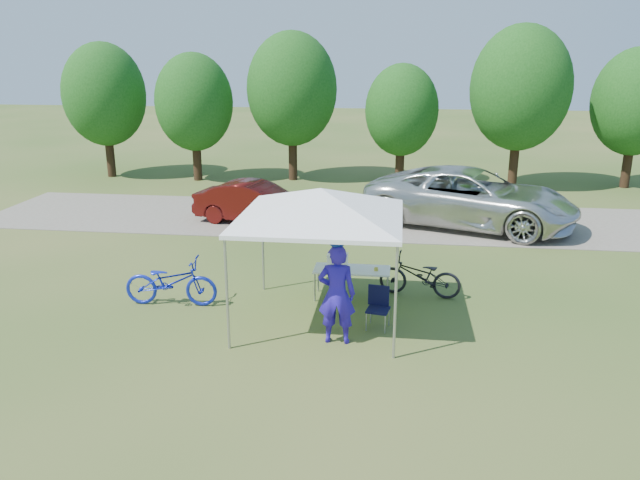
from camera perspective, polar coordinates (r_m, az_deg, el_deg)
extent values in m
plane|color=#2D5119|center=(12.81, 0.05, -7.26)|extent=(100.00, 100.00, 0.00)
cube|color=gray|center=(20.34, 2.90, 1.93)|extent=(24.00, 5.00, 0.02)
cylinder|color=#A5A5AA|center=(11.33, -8.50, -5.00)|extent=(0.05, 0.05, 2.10)
cylinder|color=#A5A5AA|center=(10.93, 6.91, -5.77)|extent=(0.05, 0.05, 2.10)
cylinder|color=#A5A5AA|center=(14.07, -5.25, -0.52)|extent=(0.05, 0.05, 2.10)
cylinder|color=#A5A5AA|center=(13.75, 7.06, -0.99)|extent=(0.05, 0.05, 2.10)
cube|color=white|center=(12.09, 0.05, 2.04)|extent=(3.15, 3.15, 0.08)
pyramid|color=white|center=(11.96, 0.05, 4.77)|extent=(4.53, 4.53, 0.55)
cylinder|color=#382314|center=(28.80, -18.63, 7.39)|extent=(0.36, 0.36, 1.89)
ellipsoid|color=#144711|center=(28.53, -19.12, 12.47)|extent=(3.46, 3.46, 4.32)
cylinder|color=#382314|center=(27.04, -11.16, 7.23)|extent=(0.36, 0.36, 1.75)
ellipsoid|color=#144711|center=(26.76, -11.46, 12.25)|extent=(3.20, 3.20, 4.00)
cylinder|color=#382314|center=(26.62, -2.50, 7.69)|extent=(0.36, 0.36, 2.03)
ellipsoid|color=#144711|center=(26.33, -2.57, 13.62)|extent=(3.71, 3.71, 4.64)
cylinder|color=#382314|center=(26.08, 7.30, 6.91)|extent=(0.36, 0.36, 1.61)
ellipsoid|color=#144711|center=(25.80, 7.48, 11.70)|extent=(2.94, 2.94, 3.68)
cylinder|color=#382314|center=(26.14, 17.29, 6.86)|extent=(0.36, 0.36, 2.10)
ellipsoid|color=#144711|center=(25.84, 17.85, 13.09)|extent=(3.84, 3.84, 4.80)
cylinder|color=#382314|center=(27.86, 26.26, 6.17)|extent=(0.36, 0.36, 1.82)
ellipsoid|color=#144711|center=(27.59, 26.93, 11.20)|extent=(3.33, 3.33, 4.16)
cube|color=white|center=(13.66, 2.94, -2.71)|extent=(1.66, 0.69, 0.04)
cylinder|color=#A5A5AA|center=(13.58, -0.48, -4.35)|extent=(0.04, 0.04, 0.64)
cylinder|color=#A5A5AA|center=(13.47, 6.15, -4.63)|extent=(0.04, 0.04, 0.64)
cylinder|color=#A5A5AA|center=(14.13, -0.16, -3.49)|extent=(0.04, 0.04, 0.64)
cylinder|color=#A5A5AA|center=(14.02, 6.21, -3.75)|extent=(0.04, 0.04, 0.64)
cube|color=black|center=(12.31, 5.32, -6.37)|extent=(0.49, 0.49, 0.04)
cube|color=black|center=(12.42, 5.38, -5.06)|extent=(0.42, 0.11, 0.42)
cylinder|color=#A5A5AA|center=(12.23, 4.38, -7.56)|extent=(0.02, 0.02, 0.37)
cylinder|color=#A5A5AA|center=(12.22, 6.14, -7.63)|extent=(0.02, 0.02, 0.37)
cylinder|color=#A5A5AA|center=(12.57, 4.47, -6.87)|extent=(0.02, 0.02, 0.37)
cylinder|color=#A5A5AA|center=(12.56, 6.18, -6.94)|extent=(0.02, 0.02, 0.37)
cube|color=white|center=(13.63, 1.61, -2.02)|extent=(0.43, 0.29, 0.29)
cube|color=white|center=(13.58, 1.61, -1.37)|extent=(0.45, 0.31, 0.04)
cylinder|color=gold|center=(13.57, 5.15, -2.67)|extent=(0.09, 0.09, 0.07)
imported|color=#2916B9|center=(11.50, 1.54, -4.98)|extent=(0.71, 0.49, 1.91)
imported|color=#1526BF|center=(13.70, -13.47, -3.74)|extent=(2.02, 0.79, 1.04)
imported|color=black|center=(13.99, 9.11, -3.26)|extent=(1.89, 0.91, 0.95)
imported|color=silver|center=(19.87, 13.63, 3.79)|extent=(7.03, 4.92, 1.78)
imported|color=#4E0F0D|center=(19.84, -5.83, 3.43)|extent=(4.11, 2.15, 1.29)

